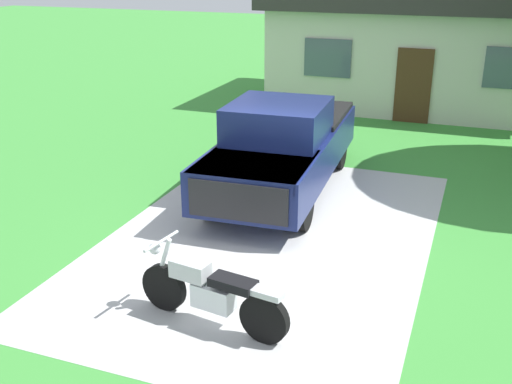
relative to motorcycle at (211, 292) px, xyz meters
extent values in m
plane|color=#3C8F38|center=(-0.14, 2.76, -0.47)|extent=(80.00, 80.00, 0.00)
cube|color=#B8B8B8|center=(-0.14, 2.76, -0.47)|extent=(5.26, 8.20, 0.01)
cylinder|color=black|center=(-0.75, 0.12, -0.14)|extent=(0.67, 0.22, 0.66)
cylinder|color=black|center=(0.78, -0.13, -0.14)|extent=(0.67, 0.22, 0.66)
cube|color=silver|center=(0.04, -0.01, -0.05)|extent=(0.59, 0.35, 0.32)
cube|color=#B7BABF|center=(-0.30, 0.05, 0.25)|extent=(0.55, 0.34, 0.24)
cube|color=black|center=(0.34, -0.05, 0.23)|extent=(0.64, 0.37, 0.12)
cube|color=#B7BABF|center=(0.78, -0.13, 0.23)|extent=(0.51, 0.27, 0.08)
cylinder|color=silver|center=(-0.75, 0.12, 0.23)|extent=(0.34, 0.11, 0.77)
cylinder|color=silver|center=(-0.75, 0.12, 0.55)|extent=(0.15, 0.70, 0.04)
sphere|color=silver|center=(-0.87, 0.14, 0.41)|extent=(0.16, 0.16, 0.16)
cylinder|color=black|center=(0.24, 3.28, -0.05)|extent=(0.34, 0.85, 0.84)
cylinder|color=black|center=(-1.39, 3.19, -0.05)|extent=(0.34, 0.85, 0.84)
cylinder|color=black|center=(0.06, 6.77, -0.05)|extent=(0.34, 0.85, 0.84)
cylinder|color=black|center=(-1.58, 6.69, -0.05)|extent=(0.34, 0.85, 0.84)
cube|color=#141E51|center=(-0.67, 5.03, 0.33)|extent=(2.29, 5.70, 0.80)
cube|color=#141E51|center=(-0.57, 3.19, 0.63)|extent=(2.00, 2.00, 0.20)
cube|color=#141E51|center=(-0.65, 4.63, 1.08)|extent=(1.90, 1.99, 0.70)
cube|color=#3F4C56|center=(-0.61, 3.83, 0.98)|extent=(1.71, 0.25, 0.60)
cube|color=black|center=(-0.75, 6.58, 0.58)|extent=(2.02, 2.49, 0.50)
cube|color=black|center=(-0.53, 2.26, 0.33)|extent=(1.70, 0.19, 0.64)
cube|color=beige|center=(1.10, 14.03, 1.03)|extent=(9.00, 5.00, 3.00)
cube|color=#4C2D19|center=(1.10, 11.50, 0.58)|extent=(1.00, 0.08, 2.10)
cube|color=#4C5966|center=(-1.42, 11.50, 1.23)|extent=(1.40, 0.06, 1.10)
cube|color=#4C5966|center=(3.62, 11.50, 1.23)|extent=(1.40, 0.06, 1.10)
camera|label=1|loc=(2.95, -6.23, 4.05)|focal=42.94mm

